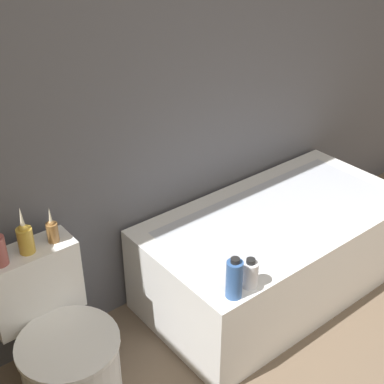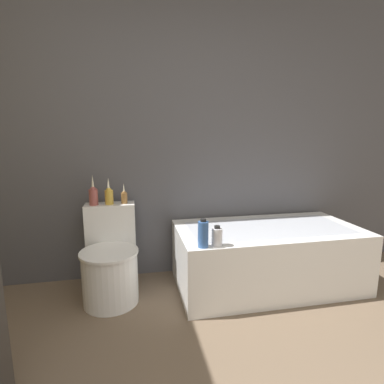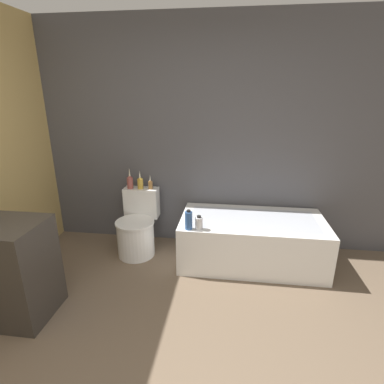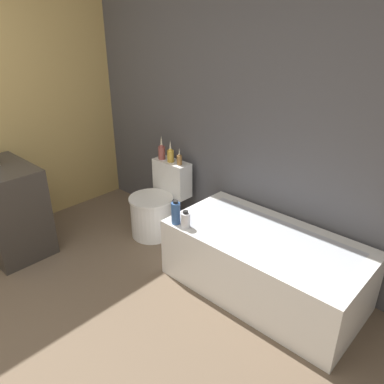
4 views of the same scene
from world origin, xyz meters
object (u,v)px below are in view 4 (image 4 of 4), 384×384
(vase_silver, at_px, (171,154))
(vase_bronze, at_px, (179,159))
(shampoo_bottle_tall, at_px, (176,213))
(toilet, at_px, (157,206))
(shampoo_bottle_short, at_px, (186,220))
(vase_gold, at_px, (162,151))
(bathtub, at_px, (264,263))

(vase_silver, bearing_deg, vase_bronze, 1.14)
(shampoo_bottle_tall, bearing_deg, toilet, 150.23)
(vase_silver, bearing_deg, shampoo_bottle_short, -37.19)
(vase_gold, xyz_separation_m, vase_bronze, (0.24, 0.01, -0.03))
(vase_gold, distance_m, shampoo_bottle_tall, 0.99)
(vase_gold, height_order, vase_silver, vase_gold)
(vase_silver, xyz_separation_m, shampoo_bottle_tall, (0.66, -0.58, -0.19))
(toilet, bearing_deg, shampoo_bottle_short, -25.91)
(vase_silver, distance_m, vase_bronze, 0.12)
(bathtub, height_order, vase_silver, vase_silver)
(vase_bronze, relative_size, shampoo_bottle_short, 1.18)
(bathtub, distance_m, shampoo_bottle_short, 0.71)
(vase_gold, xyz_separation_m, vase_silver, (0.12, 0.01, -0.01))
(vase_silver, relative_size, shampoo_bottle_tall, 1.09)
(toilet, xyz_separation_m, vase_gold, (-0.12, 0.20, 0.51))
(bathtub, relative_size, vase_gold, 6.20)
(shampoo_bottle_tall, height_order, shampoo_bottle_short, shampoo_bottle_tall)
(vase_gold, bearing_deg, vase_silver, 3.20)
(vase_silver, relative_size, shampoo_bottle_short, 1.52)
(bathtub, bearing_deg, shampoo_bottle_tall, -152.72)
(bathtub, bearing_deg, toilet, 178.13)
(vase_gold, bearing_deg, vase_bronze, 2.17)
(vase_silver, bearing_deg, vase_gold, -176.80)
(shampoo_bottle_short, bearing_deg, vase_silver, 142.81)
(toilet, relative_size, shampoo_bottle_short, 4.93)
(toilet, height_order, vase_gold, vase_gold)
(bathtub, relative_size, vase_silver, 6.92)
(toilet, height_order, shampoo_bottle_short, toilet)
(vase_silver, distance_m, shampoo_bottle_tall, 0.90)
(vase_gold, height_order, shampoo_bottle_short, vase_gold)
(toilet, bearing_deg, vase_silver, 90.00)
(vase_bronze, distance_m, shampoo_bottle_tall, 0.81)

